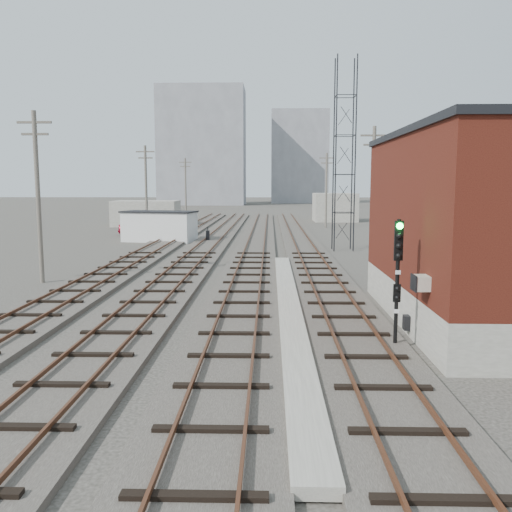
{
  "coord_description": "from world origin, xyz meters",
  "views": [
    {
      "loc": [
        -0.3,
        -8.27,
        5.2
      ],
      "look_at": [
        -0.89,
        14.48,
        2.2
      ],
      "focal_mm": 38.0,
      "sensor_mm": 36.0,
      "label": 1
    }
  ],
  "objects_px": {
    "site_trailer": "(159,226)",
    "car_silver": "(167,224)",
    "car_red": "(141,228)",
    "car_grey": "(176,225)",
    "switch_stand": "(208,236)",
    "signal_mast": "(398,273)"
  },
  "relations": [
    {
      "from": "signal_mast",
      "to": "car_grey",
      "type": "relative_size",
      "value": 1.02
    },
    {
      "from": "site_trailer",
      "to": "signal_mast",
      "type": "bearing_deg",
      "value": -53.6
    },
    {
      "from": "signal_mast",
      "to": "car_grey",
      "type": "height_order",
      "value": "signal_mast"
    },
    {
      "from": "site_trailer",
      "to": "car_red",
      "type": "distance_m",
      "value": 6.66
    },
    {
      "from": "switch_stand",
      "to": "car_red",
      "type": "xyz_separation_m",
      "value": [
        -7.56,
        6.16,
        0.2
      ]
    },
    {
      "from": "signal_mast",
      "to": "switch_stand",
      "type": "bearing_deg",
      "value": 106.7
    },
    {
      "from": "car_silver",
      "to": "car_red",
      "type": "bearing_deg",
      "value": 148.89
    },
    {
      "from": "signal_mast",
      "to": "car_silver",
      "type": "distance_m",
      "value": 46.69
    },
    {
      "from": "switch_stand",
      "to": "car_grey",
      "type": "distance_m",
      "value": 14.4
    },
    {
      "from": "switch_stand",
      "to": "site_trailer",
      "type": "xyz_separation_m",
      "value": [
        -4.49,
        0.29,
        0.83
      ]
    },
    {
      "from": "car_red",
      "to": "car_grey",
      "type": "distance_m",
      "value": 7.58
    },
    {
      "from": "car_silver",
      "to": "car_grey",
      "type": "relative_size",
      "value": 1.15
    },
    {
      "from": "car_red",
      "to": "site_trailer",
      "type": "bearing_deg",
      "value": -141.9
    },
    {
      "from": "car_red",
      "to": "car_silver",
      "type": "relative_size",
      "value": 0.99
    },
    {
      "from": "signal_mast",
      "to": "car_red",
      "type": "xyz_separation_m",
      "value": [
        -17.26,
        38.49,
        -1.66
      ]
    },
    {
      "from": "car_silver",
      "to": "signal_mast",
      "type": "bearing_deg",
      "value": -175.32
    },
    {
      "from": "site_trailer",
      "to": "switch_stand",
      "type": "bearing_deg",
      "value": 9.23
    },
    {
      "from": "signal_mast",
      "to": "site_trailer",
      "type": "relative_size",
      "value": 0.58
    },
    {
      "from": "switch_stand",
      "to": "site_trailer",
      "type": "distance_m",
      "value": 4.58
    },
    {
      "from": "site_trailer",
      "to": "car_silver",
      "type": "xyz_separation_m",
      "value": [
        -1.49,
        11.33,
        -0.65
      ]
    },
    {
      "from": "car_grey",
      "to": "site_trailer",
      "type": "bearing_deg",
      "value": -173.44
    },
    {
      "from": "car_red",
      "to": "car_grey",
      "type": "height_order",
      "value": "car_red"
    }
  ]
}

